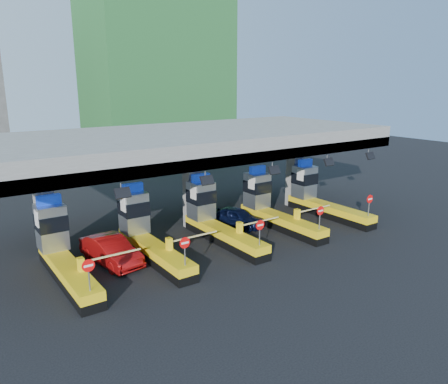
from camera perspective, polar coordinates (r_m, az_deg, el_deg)
ground at (r=29.57m, az=-1.10°, el=-6.11°), size 120.00×120.00×0.00m
toll_canopy at (r=30.44m, az=-4.18°, el=6.36°), size 28.00×12.09×7.00m
toll_lane_far_left at (r=25.55m, az=-20.60°, el=-7.08°), size 4.43×8.00×4.16m
toll_lane_left at (r=27.05m, az=-10.31°, el=-5.19°), size 4.43×8.00×4.16m
toll_lane_center at (r=29.34m, az=-1.41°, el=-3.40°), size 4.43×8.00×4.16m
toll_lane_right at (r=32.25m, az=6.02°, el=-1.84°), size 4.43×8.00×4.16m
toll_lane_far_right at (r=35.62m, az=12.12°, el=-0.53°), size 4.43×8.00×4.16m
bg_building_scaffold at (r=61.60m, az=-8.86°, el=17.55°), size 18.00×12.00×28.00m
van at (r=31.78m, az=1.64°, el=-3.29°), size 3.28×4.50×1.43m
red_car at (r=26.30m, az=-14.56°, el=-7.40°), size 2.38×5.00×1.58m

